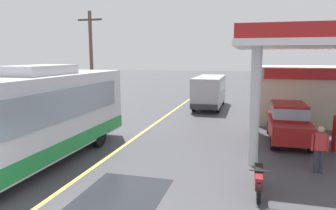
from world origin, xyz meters
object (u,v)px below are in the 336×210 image
object	(u,v)px
motorcycle_parked_forecourt	(258,179)
coach_bus_main	(24,123)
minibus_opposing_lane	(210,89)
pedestrian_near_pump	(320,147)
car_at_pump	(288,120)

from	to	relation	value
motorcycle_parked_forecourt	coach_bus_main	bearing A→B (deg)	-178.59
minibus_opposing_lane	pedestrian_near_pump	world-z (taller)	minibus_opposing_lane
coach_bus_main	car_at_pump	world-z (taller)	coach_bus_main
coach_bus_main	car_at_pump	bearing A→B (deg)	34.30
coach_bus_main	pedestrian_near_pump	bearing A→B (deg)	13.55
coach_bus_main	motorcycle_parked_forecourt	xyz separation A→B (m)	(7.91, 0.19, -1.28)
minibus_opposing_lane	pedestrian_near_pump	distance (m)	13.82
coach_bus_main	motorcycle_parked_forecourt	bearing A→B (deg)	1.41
pedestrian_near_pump	car_at_pump	bearing A→B (deg)	98.34
minibus_opposing_lane	motorcycle_parked_forecourt	world-z (taller)	minibus_opposing_lane
car_at_pump	motorcycle_parked_forecourt	distance (m)	6.40
car_at_pump	pedestrian_near_pump	xyz separation A→B (m)	(0.59, -4.00, -0.08)
coach_bus_main	motorcycle_parked_forecourt	size ratio (longest dim) A/B	6.13
minibus_opposing_lane	coach_bus_main	bearing A→B (deg)	-106.76
coach_bus_main	minibus_opposing_lane	bearing A→B (deg)	73.24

